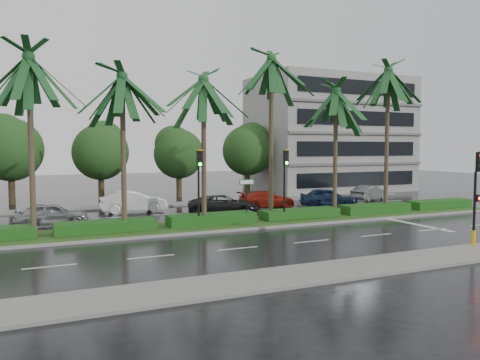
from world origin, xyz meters
name	(u,v)px	position (x,y,z in m)	size (l,w,h in m)	color
ground	(265,226)	(0.00, 0.00, 0.00)	(120.00, 120.00, 0.00)	black
near_sidewalk	(385,264)	(0.00, -10.20, 0.06)	(40.00, 2.40, 0.12)	slate
far_sidewalk	(199,203)	(0.00, 12.00, 0.06)	(40.00, 2.00, 0.12)	slate
median	(258,222)	(0.00, 1.00, 0.08)	(36.00, 4.00, 0.15)	gray
hedge	(258,216)	(0.00, 1.00, 0.45)	(35.20, 1.40, 0.60)	#164F18
lane_markings	(313,223)	(3.04, -0.43, 0.01)	(34.00, 13.06, 0.01)	silver
palm_row	(239,84)	(-1.25, 1.02, 8.35)	(26.30, 4.20, 10.67)	#413425
signal_near	(477,194)	(6.00, -9.39, 2.50)	(0.34, 0.45, 4.36)	black
signal_median_left	(199,177)	(-4.00, 0.30, 3.00)	(0.34, 0.42, 4.36)	black
signal_median_right	(285,174)	(1.50, 0.30, 3.00)	(0.34, 0.42, 4.36)	black
street_sign	(247,190)	(-1.00, 0.48, 2.12)	(0.95, 0.09, 2.60)	black
bg_trees	(178,148)	(-0.05, 17.59, 4.57)	(33.05, 5.10, 7.36)	#342817
building	(329,135)	(17.00, 18.00, 6.00)	(16.00, 10.00, 12.00)	gray
car_silver	(52,214)	(-11.50, 5.10, 0.70)	(4.12, 1.66, 1.40)	#97999E
car_white	(133,202)	(-5.92, 9.07, 0.76)	(4.63, 1.61, 1.53)	silver
car_darkgrey	(223,205)	(-0.50, 5.33, 0.68)	(4.87, 2.25, 1.35)	black
car_red	(267,199)	(4.00, 7.51, 0.64)	(4.40, 1.79, 1.28)	maroon
car_blue	(328,197)	(8.50, 5.85, 0.74)	(4.34, 1.75, 1.48)	#162643
car_grey	(369,193)	(14.46, 8.17, 0.66)	(4.01, 1.40, 1.32)	#515556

